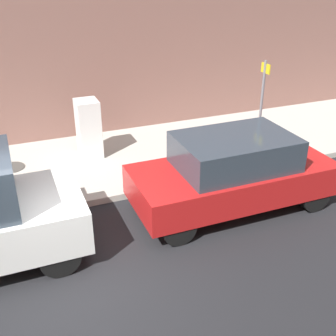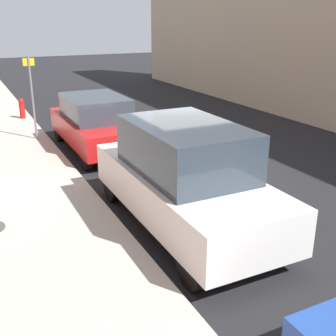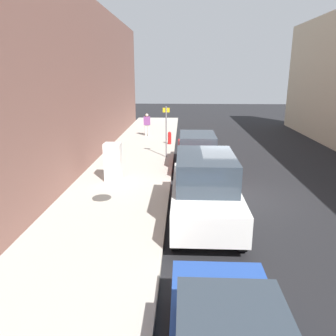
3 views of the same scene
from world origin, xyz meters
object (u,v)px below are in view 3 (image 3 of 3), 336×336
at_px(fire_hydrant, 170,138).
at_px(pedestrian_walking_far, 147,123).
at_px(street_sign_post, 166,129).
at_px(parked_van_white, 205,188).
at_px(parked_suv_red, 197,151).
at_px(discarded_refrigerator, 113,162).

xyz_separation_m(fire_hydrant, pedestrian_walking_far, (-1.77, 2.87, 0.51)).
distance_m(street_sign_post, parked_van_white, 7.83).
bearing_deg(parked_van_white, parked_suv_red, 90.00).
xyz_separation_m(pedestrian_walking_far, parked_van_white, (3.34, -13.91, -0.01)).
bearing_deg(parked_van_white, street_sign_post, 101.94).
relative_size(pedestrian_walking_far, parked_suv_red, 0.35).
bearing_deg(parked_van_white, pedestrian_walking_far, 103.50).
xyz_separation_m(discarded_refrigerator, fire_hydrant, (2.11, 7.56, -0.39)).
bearing_deg(street_sign_post, pedestrian_walking_far, 105.36).
relative_size(street_sign_post, parked_van_white, 0.55).
relative_size(pedestrian_walking_far, parked_van_white, 0.32).
xyz_separation_m(pedestrian_walking_far, parked_suv_red, (3.34, -7.98, -0.18)).
height_order(pedestrian_walking_far, parked_suv_red, pedestrian_walking_far).
height_order(street_sign_post, parked_van_white, street_sign_post).
bearing_deg(fire_hydrant, street_sign_post, -90.79).
height_order(street_sign_post, pedestrian_walking_far, street_sign_post).
height_order(discarded_refrigerator, pedestrian_walking_far, pedestrian_walking_far).
bearing_deg(parked_suv_red, discarded_refrigerator, -146.38).
distance_m(parked_van_white, parked_suv_red, 5.93).
relative_size(street_sign_post, pedestrian_walking_far, 1.70).
height_order(discarded_refrigerator, fire_hydrant, discarded_refrigerator).
bearing_deg(fire_hydrant, parked_van_white, -81.92).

